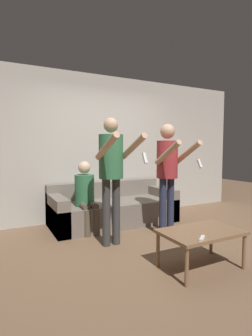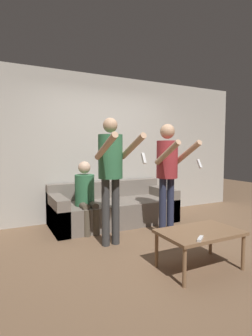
# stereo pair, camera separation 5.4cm
# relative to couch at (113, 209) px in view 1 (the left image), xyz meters

# --- Properties ---
(ground_plane) EXTENTS (14.00, 14.00, 0.00)m
(ground_plane) POSITION_rel_couch_xyz_m (-0.01, -1.20, -0.25)
(ground_plane) COLOR brown
(wall_back) EXTENTS (6.40, 0.06, 2.70)m
(wall_back) POSITION_rel_couch_xyz_m (-0.01, 0.49, 1.10)
(wall_back) COLOR #B7B2A8
(wall_back) RESTS_ON ground_plane
(couch) EXTENTS (2.20, 0.92, 0.71)m
(couch) POSITION_rel_couch_xyz_m (0.00, 0.00, 0.00)
(couch) COLOR slate
(couch) RESTS_ON ground_plane
(person_standing_left) EXTENTS (0.45, 0.78, 1.74)m
(person_standing_left) POSITION_rel_couch_xyz_m (-0.47, -0.98, 0.85)
(person_standing_left) COLOR #383838
(person_standing_left) RESTS_ON ground_plane
(person_standing_right) EXTENTS (0.44, 0.71, 1.70)m
(person_standing_right) POSITION_rel_couch_xyz_m (0.47, -0.97, 0.81)
(person_standing_right) COLOR #282D47
(person_standing_right) RESTS_ON ground_plane
(person_seated) EXTENTS (0.31, 0.53, 1.12)m
(person_seated) POSITION_rel_couch_xyz_m (-0.58, -0.21, 0.36)
(person_seated) COLOR brown
(person_seated) RESTS_ON ground_plane
(coffee_table) EXTENTS (0.89, 0.57, 0.43)m
(coffee_table) POSITION_rel_couch_xyz_m (0.13, -2.05, 0.13)
(coffee_table) COLOR #846042
(coffee_table) RESTS_ON ground_plane
(remote_on_table) EXTENTS (0.14, 0.12, 0.02)m
(remote_on_table) POSITION_rel_couch_xyz_m (-0.07, -2.27, 0.19)
(remote_on_table) COLOR white
(remote_on_table) RESTS_ON coffee_table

